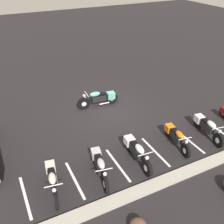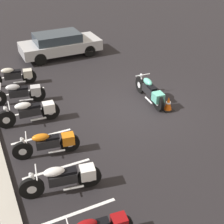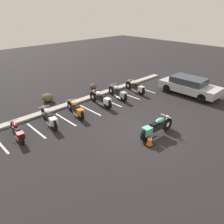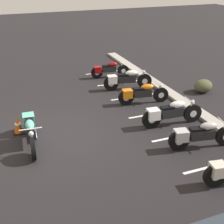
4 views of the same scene
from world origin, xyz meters
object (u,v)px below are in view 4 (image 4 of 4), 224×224
Objects in this scene: parked_bike_2 at (141,94)px; traffic_cone at (18,125)px; motorcycle_teal_featured at (30,130)px; parked_bike_4 at (200,135)px; parked_bike_0 at (108,70)px; landscape_rock_0 at (203,86)px; parked_bike_1 at (126,79)px; parked_bike_3 at (170,113)px.

parked_bike_2 is 3.60× the size of traffic_cone.
parked_bike_2 is (-1.57, 4.65, -0.05)m from motorcycle_teal_featured.
parked_bike_4 is 5.96m from traffic_cone.
parked_bike_0 reaches higher than landscape_rock_0.
motorcycle_teal_featured reaches higher than traffic_cone.
traffic_cone is (-0.86, -0.31, -0.21)m from motorcycle_teal_featured.
parked_bike_1 is 1.06× the size of parked_bike_2.
motorcycle_teal_featured reaches higher than parked_bike_3.
parked_bike_2 reaches higher than traffic_cone.
parked_bike_0 is 1.85m from parked_bike_1.
parked_bike_2 is at bearing -82.29° from parked_bike_0.
parked_bike_0 is at bearing 131.36° from traffic_cone.
parked_bike_1 reaches higher than parked_bike_0.
motorcycle_teal_featured is 1.11× the size of parked_bike_2.
motorcycle_teal_featured is 8.01m from landscape_rock_0.
parked_bike_2 reaches higher than landscape_rock_0.
parked_bike_2 is (3.58, 0.09, 0.03)m from parked_bike_0.
parked_bike_0 is 7.34m from parked_bike_4.
traffic_cone is at bearing -144.73° from parked_bike_1.
landscape_rock_0 is (-0.15, 3.16, -0.15)m from parked_bike_2.
motorcycle_teal_featured is at bearing 19.79° from traffic_cone.
traffic_cone is (-1.38, -5.05, -0.20)m from parked_bike_3.
parked_bike_1 is at bearing -79.07° from parked_bike_0.
motorcycle_teal_featured is at bearing 166.40° from parked_bike_4.
parked_bike_2 is 2.44× the size of landscape_rock_0.
traffic_cone is at bearing 168.82° from parked_bike_3.
parked_bike_3 is at bearing 74.68° from traffic_cone.
parked_bike_3 is at bearing 103.24° from parked_bike_4.
motorcycle_teal_featured is 5.29m from parked_bike_4.
parked_bike_2 is 5.02m from traffic_cone.
motorcycle_teal_featured is 0.94m from traffic_cone.
parked_bike_3 is 2.66× the size of landscape_rock_0.
parked_bike_0 is at bearing 142.48° from motorcycle_teal_featured.
parked_bike_1 is at bearing 129.06° from motorcycle_teal_featured.
motorcycle_teal_featured is at bearing -135.62° from parked_bike_1.
parked_bike_4 reaches higher than parked_bike_2.
parked_bike_1 is 1.74m from parked_bike_2.
parked_bike_3 is at bearing 87.73° from motorcycle_teal_featured.
parked_bike_3 reaches higher than landscape_rock_0.
parked_bike_0 is at bearing -136.51° from landscape_rock_0.
parked_bike_3 reaches higher than traffic_cone.
parked_bike_1 is at bearing 97.38° from parked_bike_2.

